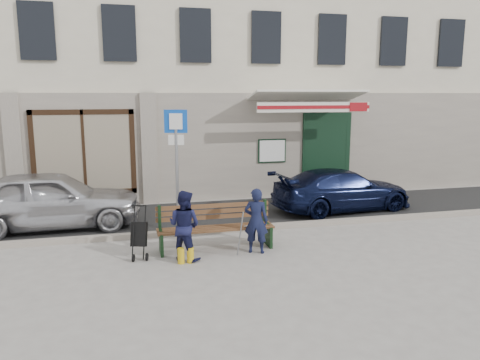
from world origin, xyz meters
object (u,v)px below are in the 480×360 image
object	(u,v)px
car_navy	(342,190)
bench	(214,228)
woman	(184,225)
parking_sign	(176,150)
man	(256,221)
car_silver	(51,200)
stroller	(139,235)

from	to	relation	value
car_navy	bench	size ratio (longest dim) A/B	1.64
woman	parking_sign	bearing A→B (deg)	-54.46
car_navy	woman	world-z (taller)	woman
car_navy	man	size ratio (longest dim) A/B	2.96
car_silver	woman	xyz separation A→B (m)	(2.81, -2.89, -0.02)
man	woman	bearing A→B (deg)	25.47
car_navy	bench	distance (m)	4.74
car_navy	stroller	xyz separation A→B (m)	(-5.56, -2.61, -0.11)
car_navy	woman	size ratio (longest dim) A/B	2.88
car_silver	car_navy	xyz separation A→B (m)	(7.52, 0.02, -0.13)
bench	man	size ratio (longest dim) A/B	1.81
car_navy	woman	xyz separation A→B (m)	(-4.71, -2.91, 0.11)
parking_sign	stroller	xyz separation A→B (m)	(-0.94, -1.65, -1.45)
parking_sign	stroller	size ratio (longest dim) A/B	2.74
car_silver	man	bearing A→B (deg)	-125.08
man	woman	distance (m)	1.45
stroller	bench	bearing A→B (deg)	23.25
bench	car_navy	bearing A→B (deg)	31.14
stroller	parking_sign	bearing A→B (deg)	77.61
parking_sign	man	world-z (taller)	parking_sign
woman	stroller	size ratio (longest dim) A/B	1.33
car_silver	bench	bearing A→B (deg)	-126.55
parking_sign	woman	distance (m)	2.31
bench	woman	distance (m)	0.83
car_silver	stroller	distance (m)	3.26
car_silver	parking_sign	size ratio (longest dim) A/B	1.47
bench	stroller	distance (m)	1.51
woman	car_navy	bearing A→B (deg)	-110.16
parking_sign	bench	bearing A→B (deg)	-55.50
car_navy	stroller	size ratio (longest dim) A/B	3.82
parking_sign	bench	world-z (taller)	parking_sign
bench	man	distance (m)	0.91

